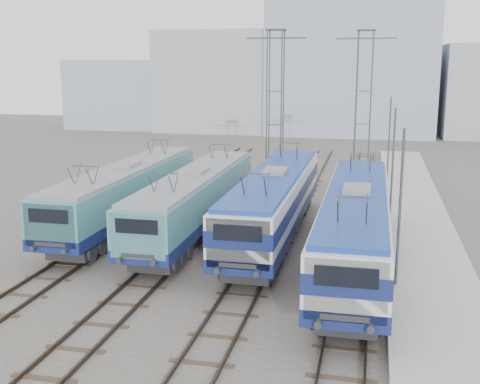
% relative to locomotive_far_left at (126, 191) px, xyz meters
% --- Properties ---
extents(ground, '(160.00, 160.00, 0.00)m').
position_rel_locomotive_far_left_xyz_m(ground, '(6.75, -9.13, -2.22)').
color(ground, '#514C47').
extents(platform, '(4.00, 70.00, 0.30)m').
position_rel_locomotive_far_left_xyz_m(platform, '(16.95, -1.13, -2.07)').
color(platform, '#9E9E99').
rests_on(platform, ground).
extents(locomotive_far_left, '(2.82, 17.83, 3.36)m').
position_rel_locomotive_far_left_xyz_m(locomotive_far_left, '(0.00, 0.00, 0.00)').
color(locomotive_far_left, navy).
rests_on(locomotive_far_left, ground).
extents(locomotive_center_left, '(2.79, 17.58, 3.31)m').
position_rel_locomotive_far_left_xyz_m(locomotive_center_left, '(4.50, -0.78, -0.03)').
color(locomotive_center_left, navy).
rests_on(locomotive_center_left, ground).
extents(locomotive_center_right, '(2.91, 18.42, 3.46)m').
position_rel_locomotive_far_left_xyz_m(locomotive_center_right, '(9.00, -0.79, 0.12)').
color(locomotive_center_right, navy).
rests_on(locomotive_center_right, ground).
extents(locomotive_far_right, '(2.95, 18.69, 3.51)m').
position_rel_locomotive_far_left_xyz_m(locomotive_far_right, '(13.50, -4.93, 0.16)').
color(locomotive_far_right, navy).
rests_on(locomotive_far_right, ground).
extents(catenary_tower_west, '(4.50, 1.20, 12.00)m').
position_rel_locomotive_far_left_xyz_m(catenary_tower_west, '(6.75, 12.87, 4.42)').
color(catenary_tower_west, '#3F4247').
rests_on(catenary_tower_west, ground).
extents(catenary_tower_east, '(4.50, 1.20, 12.00)m').
position_rel_locomotive_far_left_xyz_m(catenary_tower_east, '(13.25, 14.87, 4.42)').
color(catenary_tower_east, '#3F4247').
rests_on(catenary_tower_east, ground).
extents(mast_front, '(0.12, 0.12, 7.00)m').
position_rel_locomotive_far_left_xyz_m(mast_front, '(15.35, -7.13, 1.28)').
color(mast_front, '#3F4247').
rests_on(mast_front, ground).
extents(mast_mid, '(0.12, 0.12, 7.00)m').
position_rel_locomotive_far_left_xyz_m(mast_mid, '(15.35, 4.87, 1.28)').
color(mast_mid, '#3F4247').
rests_on(mast_mid, ground).
extents(mast_rear, '(0.12, 0.12, 7.00)m').
position_rel_locomotive_far_left_xyz_m(mast_rear, '(15.35, 16.87, 1.28)').
color(mast_rear, '#3F4247').
rests_on(mast_rear, ground).
extents(building_west, '(18.00, 12.00, 14.00)m').
position_rel_locomotive_far_left_xyz_m(building_west, '(-7.25, 52.87, 4.78)').
color(building_west, '#9AA0AC').
rests_on(building_west, ground).
extents(building_center, '(22.00, 14.00, 18.00)m').
position_rel_locomotive_far_left_xyz_m(building_center, '(10.75, 52.87, 6.78)').
color(building_center, '#929CB4').
rests_on(building_center, ground).
extents(building_far_west, '(14.00, 10.00, 10.00)m').
position_rel_locomotive_far_left_xyz_m(building_far_west, '(-23.25, 52.87, 2.78)').
color(building_far_west, '#929CB4').
rests_on(building_far_west, ground).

